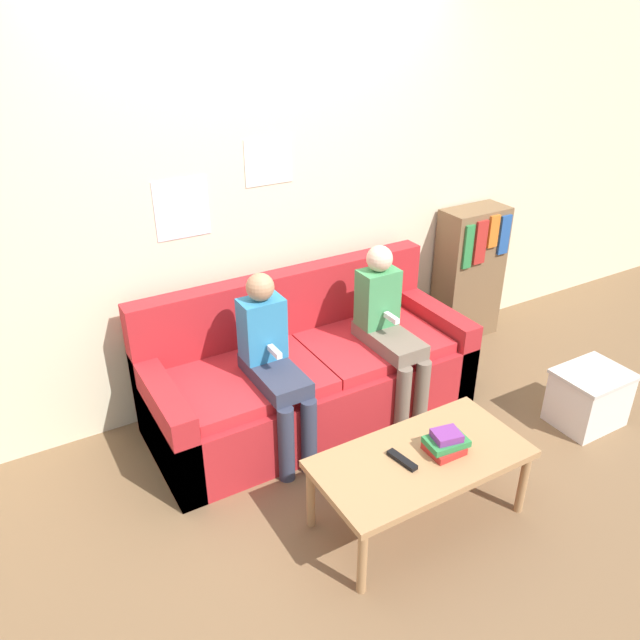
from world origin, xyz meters
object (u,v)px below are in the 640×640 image
Objects in this scene: tv_remote at (402,460)px; storage_box at (589,397)px; couch at (308,375)px; person_left at (273,361)px; person_right at (388,327)px; bookshelf at (469,273)px; coffee_table at (421,463)px.

storage_box is (1.51, 0.10, -0.23)m from tv_remote.
couch is at bearing 76.55° from tv_remote.
couch reaches higher than tv_remote.
person_right is (0.78, 0.00, 0.00)m from person_left.
bookshelf is at bearing 30.27° from tv_remote.
person_right is at bearing 49.08° from tv_remote.
person_left reaches higher than storage_box.
tv_remote is 0.17× the size of bookshelf.
person_right is at bearing -23.73° from couch.
coffee_table is 6.07× the size of tv_remote.
storage_box is (-0.12, -1.26, -0.33)m from bookshelf.
tv_remote is at bearing -73.26° from person_left.
couch is 11.40× the size of tv_remote.
person_left is 2.49× the size of storage_box.
person_left is 1.96m from storage_box.
person_right is at bearing 142.79° from storage_box.
person_left is at bearing 112.89° from coffee_table.
person_right reaches higher than person_left.
coffee_table is (0.03, -1.06, 0.07)m from couch.
bookshelf is (1.89, 0.51, -0.08)m from person_left.
person_right is 1.06× the size of bookshelf.
person_right reaches higher than couch.
bookshelf is at bearing 41.85° from coffee_table.
couch is at bearing 30.96° from person_left.
bookshelf reaches higher than couch.
coffee_table is at bearing -175.54° from storage_box.
tv_remote is at bearing -121.56° from person_right.
coffee_table is at bearing -67.11° from person_left.
bookshelf reaches higher than tv_remote.
storage_box is at bearing -95.48° from bookshelf.
coffee_table is 1.04× the size of bookshelf.
person_right is at bearing 64.40° from coffee_table.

